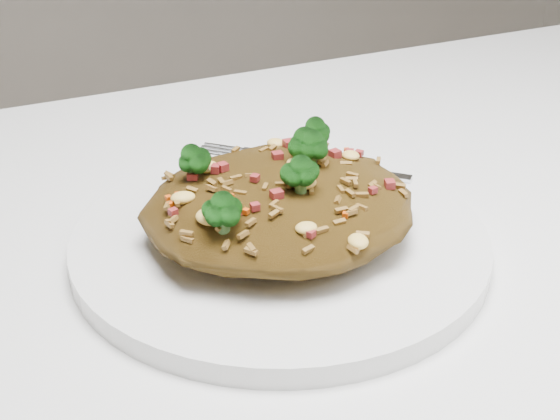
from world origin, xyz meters
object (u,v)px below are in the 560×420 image
(dining_table, at_px, (375,420))
(fried_rice, at_px, (280,193))
(fork, at_px, (312,164))
(plate, at_px, (280,240))

(dining_table, height_order, fried_rice, fried_rice)
(fork, bearing_deg, dining_table, -57.52)
(dining_table, bearing_deg, plate, 111.37)
(dining_table, xyz_separation_m, fork, (0.03, 0.15, 0.11))
(dining_table, distance_m, fried_rice, 0.16)
(plate, height_order, fork, fork)
(dining_table, bearing_deg, fried_rice, 111.26)
(dining_table, bearing_deg, fork, 78.97)
(dining_table, distance_m, fork, 0.19)
(dining_table, relative_size, plate, 4.60)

